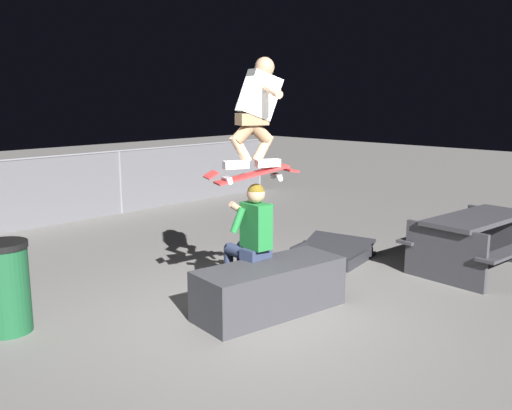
% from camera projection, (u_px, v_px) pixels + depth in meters
% --- Properties ---
extents(ground_plane, '(40.00, 40.00, 0.00)m').
position_uv_depth(ground_plane, '(255.00, 315.00, 6.03)').
color(ground_plane, slate).
extents(ledge_box_main, '(1.74, 0.88, 0.54)m').
position_uv_depth(ledge_box_main, '(270.00, 288.00, 6.08)').
color(ledge_box_main, '#38383D').
rests_on(ledge_box_main, ground).
extents(person_sitting_on_ledge, '(0.60, 0.78, 1.37)m').
position_uv_depth(person_sitting_on_ledge, '(250.00, 236.00, 6.28)').
color(person_sitting_on_ledge, '#2D3856').
rests_on(person_sitting_on_ledge, ground).
extents(skateboard, '(1.02, 0.58, 0.17)m').
position_uv_depth(skateboard, '(252.00, 175.00, 5.87)').
color(skateboard, '#B72D2D').
extents(skater_airborne, '(0.63, 0.85, 1.12)m').
position_uv_depth(skater_airborne, '(257.00, 108.00, 5.76)').
color(skater_airborne, white).
extents(kicker_ramp, '(1.12, 1.16, 0.33)m').
position_uv_depth(kicker_ramp, '(331.00, 254.00, 8.15)').
color(kicker_ramp, '#28282D').
rests_on(kicker_ramp, ground).
extents(picnic_table_back, '(1.82, 1.49, 0.75)m').
position_uv_depth(picnic_table_back, '(477.00, 234.00, 7.47)').
color(picnic_table_back, '#38383D').
rests_on(picnic_table_back, ground).
extents(trash_bin, '(0.47, 0.47, 0.92)m').
position_uv_depth(trash_bin, '(6.00, 287.00, 5.54)').
color(trash_bin, '#19512D').
rests_on(trash_bin, ground).
extents(fence_back, '(12.05, 0.05, 1.25)m').
position_uv_depth(fence_back, '(20.00, 192.00, 9.71)').
color(fence_back, slate).
rests_on(fence_back, ground).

